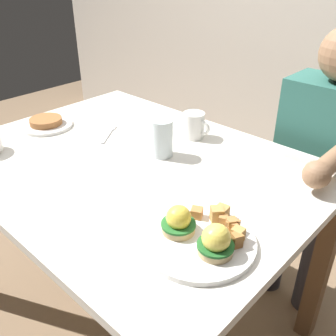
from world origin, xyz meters
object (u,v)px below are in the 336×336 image
(eggs_benedict_plate, at_px, (201,236))
(side_plate, at_px, (46,123))
(coffee_mug, at_px, (194,125))
(fork, at_px, (109,133))
(dining_table, at_px, (132,188))
(diner_person, at_px, (322,161))
(water_glass_near, at_px, (162,140))

(eggs_benedict_plate, bearing_deg, side_plate, 171.85)
(coffee_mug, xyz_separation_m, fork, (-0.25, -0.20, -0.05))
(eggs_benedict_plate, height_order, fork, eggs_benedict_plate)
(dining_table, height_order, eggs_benedict_plate, eggs_benedict_plate)
(dining_table, relative_size, fork, 8.74)
(coffee_mug, height_order, fork, coffee_mug)
(dining_table, height_order, coffee_mug, coffee_mug)
(fork, bearing_deg, eggs_benedict_plate, -21.19)
(coffee_mug, xyz_separation_m, diner_person, (0.37, 0.31, -0.14))
(dining_table, bearing_deg, fork, 158.17)
(fork, relative_size, diner_person, 0.12)
(diner_person, bearing_deg, coffee_mug, -139.86)
(coffee_mug, height_order, diner_person, diner_person)
(dining_table, distance_m, water_glass_near, 0.20)
(fork, bearing_deg, water_glass_near, 2.66)
(side_plate, bearing_deg, coffee_mug, 33.46)
(water_glass_near, bearing_deg, side_plate, -164.70)
(side_plate, xyz_separation_m, diner_person, (0.86, 0.64, -0.10))
(coffee_mug, xyz_separation_m, side_plate, (-0.49, -0.32, -0.04))
(eggs_benedict_plate, relative_size, diner_person, 0.24)
(dining_table, distance_m, diner_person, 0.72)
(dining_table, relative_size, diner_person, 1.05)
(fork, relative_size, water_glass_near, 1.07)
(coffee_mug, xyz_separation_m, water_glass_near, (0.01, -0.18, 0.01))
(diner_person, bearing_deg, dining_table, -123.90)
(eggs_benedict_plate, bearing_deg, coffee_mug, 131.18)
(side_plate, bearing_deg, eggs_benedict_plate, -8.15)
(dining_table, bearing_deg, coffee_mug, 83.84)
(fork, xyz_separation_m, water_glass_near, (0.27, 0.01, 0.05))
(side_plate, bearing_deg, diner_person, 36.50)
(coffee_mug, relative_size, water_glass_near, 0.87)
(fork, bearing_deg, diner_person, 39.23)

